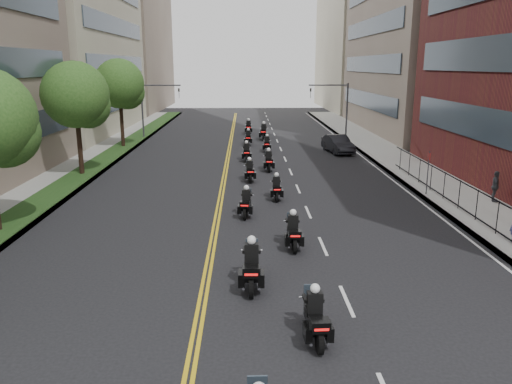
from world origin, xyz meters
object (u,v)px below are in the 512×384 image
motorcycle_2 (252,268)px  motorcycle_6 (250,172)px  motorcycle_1 (315,319)px  motorcycle_10 (248,138)px  motorcycle_4 (246,204)px  motorcycle_5 (276,189)px  parked_sedan (338,144)px  motorcycle_8 (246,153)px  pedestrian_c (495,187)px  motorcycle_12 (248,128)px  motorcycle_11 (264,132)px  motorcycle_7 (269,162)px  motorcycle_9 (267,145)px  motorcycle_3 (293,233)px

motorcycle_2 → motorcycle_6: 16.14m
motorcycle_1 → motorcycle_10: (-1.56, 34.70, -0.00)m
motorcycle_6 → motorcycle_4: bearing=-95.2°
motorcycle_2 → motorcycle_5: 11.64m
motorcycle_6 → parked_sedan: 13.24m
motorcycle_8 → pedestrian_c: 18.70m
motorcycle_12 → motorcycle_5: bearing=-86.8°
motorcycle_2 → motorcycle_10: motorcycle_2 is taller
parked_sedan → motorcycle_11: bearing=118.2°
motorcycle_7 → motorcycle_10: bearing=95.4°
motorcycle_2 → motorcycle_9: (1.74, 27.58, -0.10)m
motorcycle_6 → motorcycle_11: size_ratio=0.85×
motorcycle_2 → motorcycle_7: (1.50, 19.41, -0.06)m
motorcycle_12 → motorcycle_10: bearing=-90.2°
motorcycle_2 → motorcycle_12: 39.03m
motorcycle_6 → parked_sedan: motorcycle_6 is taller
pedestrian_c → motorcycle_12: bearing=44.4°
motorcycle_6 → motorcycle_8: 7.07m
motorcycle_5 → motorcycle_9: (0.17, 16.04, 0.01)m
motorcycle_8 → motorcycle_12: motorcycle_12 is taller
motorcycle_10 → motorcycle_6: bearing=-88.1°
motorcycle_5 → motorcycle_10: (-1.43, 19.79, 0.03)m
motorcycle_11 → pedestrian_c: 27.25m
motorcycle_4 → motorcycle_11: (1.88, 26.51, 0.11)m
motorcycle_5 → pedestrian_c: size_ratio=1.22×
motorcycle_3 → parked_sedan: 23.87m
motorcycle_9 → parked_sedan: motorcycle_9 is taller
parked_sedan → pedestrian_c: 17.57m
motorcycle_4 → motorcycle_9: bearing=90.2°
motorcycle_12 → motorcycle_8: bearing=-90.7°
motorcycle_6 → motorcycle_9: size_ratio=1.01×
motorcycle_10 → motorcycle_12: size_ratio=0.93×
motorcycle_8 → motorcycle_5: bearing=-83.0°
motorcycle_2 → motorcycle_6: size_ratio=1.15×
motorcycle_7 → motorcycle_6: bearing=-114.1°
motorcycle_5 → motorcycle_7: 7.88m
motorcycle_9 → parked_sedan: size_ratio=0.46×
parked_sedan → motorcycle_6: bearing=-135.2°
motorcycle_6 → motorcycle_7: (1.39, 3.27, 0.03)m
motorcycle_9 → motorcycle_4: bearing=-92.5°
motorcycle_8 → motorcycle_11: (1.80, 11.63, 0.09)m
motorcycle_9 → motorcycle_7: bearing=-88.6°
motorcycle_1 → motorcycle_9: motorcycle_1 is taller
motorcycle_1 → motorcycle_2: 3.78m
motorcycle_11 → pedestrian_c: bearing=-60.1°
motorcycle_2 → motorcycle_10: (0.14, 31.32, -0.08)m
motorcycle_7 → motorcycle_1: bearing=-90.6°
motorcycle_4 → motorcycle_1: bearing=-75.3°
motorcycle_3 → motorcycle_11: 31.04m
motorcycle_3 → motorcycle_6: size_ratio=1.03×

